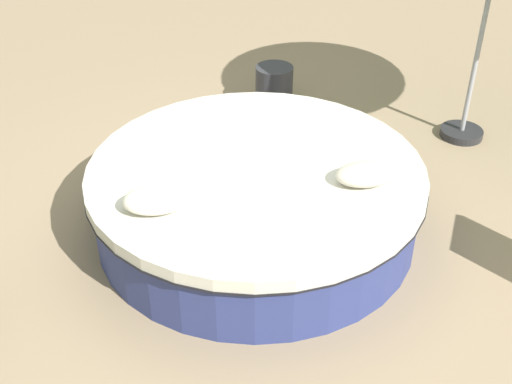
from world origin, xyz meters
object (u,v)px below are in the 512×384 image
Objects in this scene: round_bed at (256,197)px; side_table at (274,88)px; throw_pillow_1 at (365,174)px; throw_pillow_0 at (157,199)px.

round_bed is 2.24m from side_table.
throw_pillow_1 is at bearing -86.42° from side_table.
throw_pillow_0 is 1.01× the size of side_table.
throw_pillow_1 reaches higher than round_bed.
throw_pillow_1 is 2.58m from side_table.
round_bed is 5.57× the size of side_table.
round_bed reaches higher than side_table.
side_table is at bearing 93.58° from throw_pillow_1.
throw_pillow_0 reaches higher than round_bed.
throw_pillow_1 is 0.94× the size of side_table.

